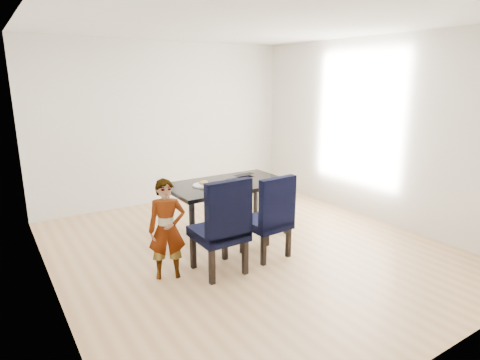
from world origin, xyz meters
TOP-DOWN VIEW (x-y plane):
  - floor at (0.00, 0.00)m, footprint 4.50×5.00m
  - ceiling at (0.00, 0.00)m, footprint 4.50×5.00m
  - wall_back at (0.00, 2.50)m, footprint 4.50×0.01m
  - wall_front at (0.00, -2.50)m, footprint 4.50×0.01m
  - wall_left at (-2.25, 0.00)m, footprint 0.01×5.00m
  - wall_right at (2.25, 0.00)m, footprint 0.01×5.00m
  - dining_table at (0.00, 0.50)m, footprint 1.60×0.90m
  - chair_left at (-0.63, -0.34)m, footprint 0.53×0.55m
  - chair_right at (0.05, -0.28)m, footprint 0.51×0.53m
  - child at (-1.15, -0.15)m, footprint 0.47×0.39m
  - plate at (-0.36, 0.54)m, footprint 0.31×0.31m
  - sandwich at (-0.34, 0.54)m, footprint 0.15×0.10m
  - laptop at (0.39, 0.74)m, footprint 0.33×0.23m
  - cable_tangle at (0.09, 0.44)m, footprint 0.19×0.19m

SIDE VIEW (x-z plane):
  - floor at x=0.00m, z-range -0.01..0.00m
  - dining_table at x=0.00m, z-range 0.00..0.75m
  - chair_right at x=0.05m, z-range 0.00..1.02m
  - child at x=-1.15m, z-range 0.00..1.09m
  - chair_left at x=-0.63m, z-range 0.00..1.09m
  - cable_tangle at x=0.09m, z-range 0.75..0.76m
  - plate at x=-0.36m, z-range 0.75..0.76m
  - laptop at x=0.39m, z-range 0.75..0.77m
  - sandwich at x=-0.34m, z-range 0.76..0.82m
  - wall_back at x=0.00m, z-range 0.00..2.70m
  - wall_front at x=0.00m, z-range 0.00..2.70m
  - wall_left at x=-2.25m, z-range 0.00..2.70m
  - wall_right at x=2.25m, z-range 0.00..2.70m
  - ceiling at x=0.00m, z-range 2.70..2.71m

